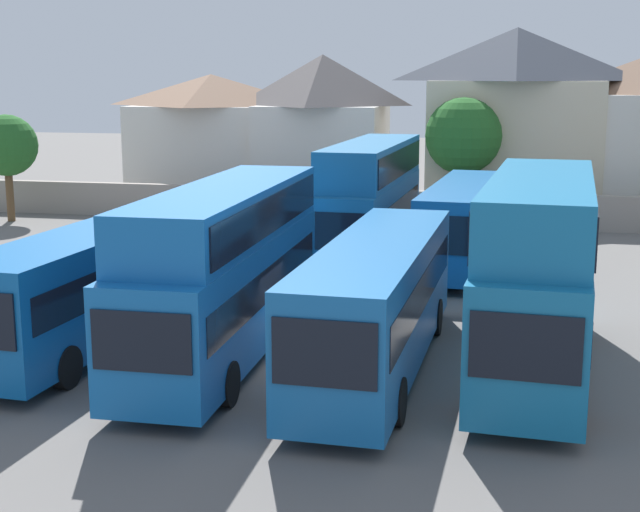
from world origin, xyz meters
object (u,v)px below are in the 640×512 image
Objects in this scene: bus_1 at (87,284)px; tree_right_of_lot at (7,146)px; bus_5 at (285,214)px; tree_left_of_lot at (463,137)px; bus_7 at (465,220)px; bus_2 at (226,262)px; bus_4 at (538,265)px; house_terrace_left at (212,136)px; bus_6 at (371,195)px; house_terrace_right at (514,119)px; bus_3 at (378,298)px; house_terrace_centre at (323,128)px.

tree_right_of_lot reaches higher than bus_1.
bus_5 is 1.61× the size of tree_left_of_lot.
bus_1 is at bearing -32.26° from bus_7.
bus_4 reaches higher than bus_2.
tree_right_of_lot is at bearing -166.78° from tree_left_of_lot.
house_terrace_left is 16.43m from tree_left_of_lot.
bus_4 is at bearing 96.02° from bus_1.
bus_2 is at bearing -5.66° from bus_6.
bus_5 is 1.02× the size of house_terrace_right.
house_terrace_right reaches higher than bus_2.
bus_3 is 14.96m from bus_5.
bus_4 is 14.63m from bus_6.
bus_3 is (8.30, -0.17, 0.06)m from bus_1.
bus_1 is 30.30m from house_terrace_centre.
bus_2 is 13.48m from bus_5.
house_terrace_right is (11.72, 29.47, 3.30)m from bus_1.
tree_left_of_lot reaches higher than bus_1.
bus_6 reaches higher than bus_3.
house_terrace_centre is 0.86× the size of house_terrace_right.
bus_6 is 1.10× the size of house_terrace_right.
bus_2 is 30.34m from house_terrace_right.
bus_7 is 1.68× the size of tree_left_of_lot.
bus_6 is at bearing -104.33° from tree_left_of_lot.
house_terrace_right is (11.14, -0.71, 0.71)m from house_terrace_centre.
house_terrace_centre is (-1.82, 16.61, 2.60)m from bus_5.
house_terrace_right is (9.32, 15.89, 3.31)m from bus_5.
house_terrace_left reaches higher than tree_left_of_lot.
bus_1 is at bearing -21.11° from bus_6.
tree_left_of_lot is (9.10, 25.80, 2.52)m from bus_1.
bus_3 is 34.42m from house_terrace_left.
bus_6 is 21.40m from tree_right_of_lot.
house_terrace_centre reaches higher than bus_3.
house_terrace_left reaches higher than bus_5.
house_terrace_centre is (-11.78, 29.70, 1.62)m from bus_4.
bus_4 is 1.04× the size of bus_5.
bus_1 is 8.30m from bus_3.
bus_7 is (1.59, 13.55, -0.03)m from bus_3.
bus_1 is 27.48m from tree_left_of_lot.
house_terrace_left is 1.46× the size of tree_left_of_lot.
bus_7 is 1.07× the size of house_terrace_right.
bus_6 is at bearing -168.57° from bus_3.
house_terrace_left reaches higher than bus_4.
house_terrace_right reaches higher than tree_left_of_lot.
house_terrace_centre is at bearing 176.33° from house_terrace_right.
house_terrace_left is 1.68× the size of tree_right_of_lot.
bus_3 is 1.07× the size of bus_6.
bus_6 is 12.63m from tree_left_of_lot.
house_terrace_centre is at bearing -5.18° from house_terrace_left.
bus_4 is 0.97× the size of bus_6.
tree_left_of_lot reaches higher than bus_5.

